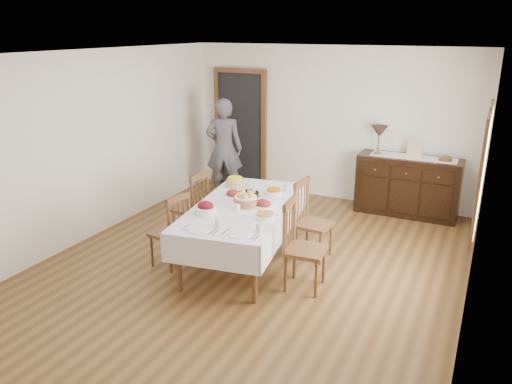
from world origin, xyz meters
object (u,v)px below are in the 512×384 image
at_px(person, 224,145).
at_px(sideboard, 408,186).
at_px(chair_left_near, 172,230).
at_px(chair_right_far, 310,219).
at_px(chair_left_far, 193,206).
at_px(table_lamp, 379,132).
at_px(dining_table, 243,212).
at_px(chair_right_near, 301,245).

bearing_deg(person, sideboard, 168.42).
height_order(chair_left_near, chair_right_far, chair_right_far).
relative_size(chair_left_far, chair_right_far, 0.96).
height_order(chair_right_far, table_lamp, table_lamp).
height_order(dining_table, person, person).
relative_size(dining_table, sideboard, 1.51).
bearing_deg(person, table_lamp, 169.53).
bearing_deg(person, chair_right_near, 112.97).
distance_m(chair_right_far, sideboard, 2.31).
relative_size(chair_left_near, person, 0.52).
bearing_deg(table_lamp, chair_left_far, -131.42).
relative_size(chair_right_far, sideboard, 0.65).
height_order(chair_right_near, chair_right_far, chair_right_near).
xyz_separation_m(sideboard, person, (-3.05, -0.51, 0.46)).
bearing_deg(table_lamp, sideboard, 3.73).
distance_m(chair_right_near, chair_right_far, 0.84).
relative_size(chair_left_near, table_lamp, 2.10).
xyz_separation_m(dining_table, chair_left_near, (-0.73, -0.50, -0.19)).
distance_m(dining_table, chair_left_near, 0.91).
bearing_deg(dining_table, chair_right_far, 27.09).
xyz_separation_m(chair_left_far, sideboard, (2.53, 2.33, -0.02)).
bearing_deg(sideboard, chair_right_far, -111.78).
xyz_separation_m(chair_left_near, chair_right_far, (1.45, 1.02, 0.03)).
bearing_deg(dining_table, chair_right_near, -27.66).
height_order(dining_table, chair_right_far, chair_right_far).
distance_m(dining_table, chair_left_far, 1.03).
bearing_deg(sideboard, person, -170.58).
height_order(chair_left_far, chair_right_far, chair_right_far).
relative_size(sideboard, person, 0.85).
distance_m(sideboard, table_lamp, 0.97).
distance_m(chair_left_near, chair_left_far, 0.86).
bearing_deg(chair_left_far, table_lamp, 143.69).
relative_size(chair_right_near, person, 0.57).
xyz_separation_m(chair_left_far, person, (-0.52, 1.83, 0.43)).
bearing_deg(chair_right_far, chair_right_near, -162.50).
xyz_separation_m(chair_right_near, table_lamp, (0.17, 2.94, 0.77)).
height_order(chair_left_far, table_lamp, table_lamp).
bearing_deg(table_lamp, chair_right_far, -99.46).
relative_size(chair_left_near, chair_right_near, 0.91).
bearing_deg(chair_left_near, chair_right_far, 134.70).
bearing_deg(person, chair_left_far, 84.78).
distance_m(chair_left_near, chair_right_near, 1.64).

